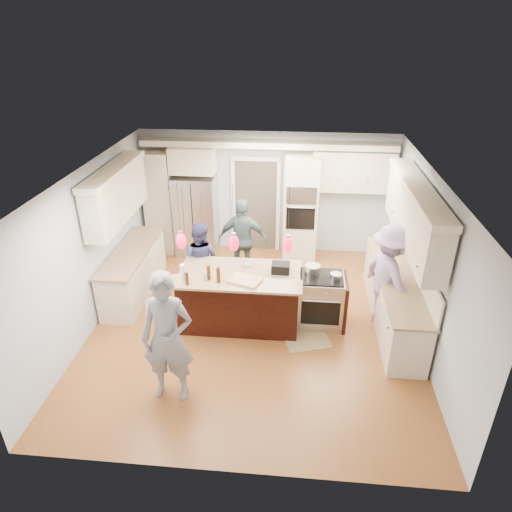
{
  "coord_description": "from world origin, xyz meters",
  "views": [
    {
      "loc": [
        0.65,
        -6.56,
        4.76
      ],
      "look_at": [
        0.0,
        0.35,
        1.15
      ],
      "focal_mm": 32.0,
      "sensor_mm": 36.0,
      "label": 1
    }
  ],
  "objects_px": {
    "refrigerator": "(196,216)",
    "person_bar_end": "(168,338)",
    "island_range": "(322,300)",
    "person_far_left": "(200,260)",
    "kitchen_island": "(240,297)"
  },
  "relations": [
    {
      "from": "island_range",
      "to": "kitchen_island",
      "type": "bearing_deg",
      "value": -176.9
    },
    {
      "from": "refrigerator",
      "to": "person_bar_end",
      "type": "relative_size",
      "value": 0.92
    },
    {
      "from": "kitchen_island",
      "to": "person_bar_end",
      "type": "relative_size",
      "value": 1.08
    },
    {
      "from": "kitchen_island",
      "to": "island_range",
      "type": "xyz_separation_m",
      "value": [
        1.41,
        0.08,
        -0.03
      ]
    },
    {
      "from": "island_range",
      "to": "person_far_left",
      "type": "bearing_deg",
      "value": 162.75
    },
    {
      "from": "island_range",
      "to": "refrigerator",
      "type": "bearing_deg",
      "value": 137.41
    },
    {
      "from": "person_far_left",
      "to": "refrigerator",
      "type": "bearing_deg",
      "value": -63.53
    },
    {
      "from": "kitchen_island",
      "to": "refrigerator",
      "type": "bearing_deg",
      "value": 116.92
    },
    {
      "from": "person_bar_end",
      "to": "kitchen_island",
      "type": "bearing_deg",
      "value": 68.47
    },
    {
      "from": "refrigerator",
      "to": "person_bar_end",
      "type": "distance_m",
      "value": 4.48
    },
    {
      "from": "island_range",
      "to": "person_far_left",
      "type": "relative_size",
      "value": 0.61
    },
    {
      "from": "person_bar_end",
      "to": "person_far_left",
      "type": "relative_size",
      "value": 1.29
    },
    {
      "from": "island_range",
      "to": "person_bar_end",
      "type": "height_order",
      "value": "person_bar_end"
    },
    {
      "from": "refrigerator",
      "to": "kitchen_island",
      "type": "distance_m",
      "value": 2.91
    },
    {
      "from": "kitchen_island",
      "to": "person_bar_end",
      "type": "xyz_separation_m",
      "value": [
        -0.74,
        -1.87,
        0.49
      ]
    }
  ]
}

